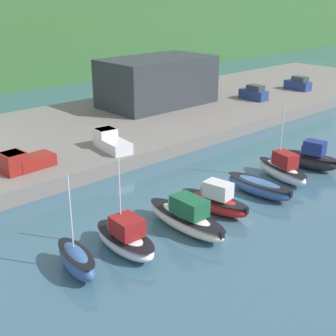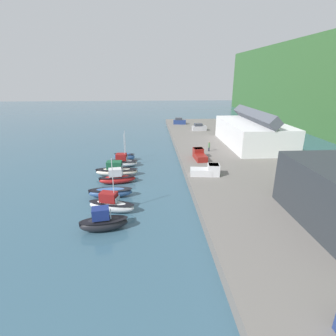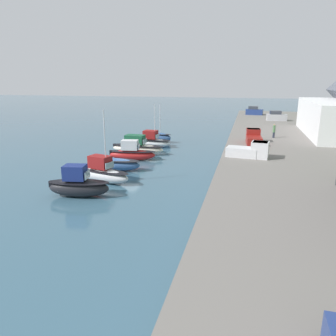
{
  "view_description": "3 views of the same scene",
  "coord_description": "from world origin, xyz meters",
  "px_view_note": "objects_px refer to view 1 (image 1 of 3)",
  "views": [
    {
      "loc": [
        -29.2,
        -22.81,
        16.43
      ],
      "look_at": [
        -3.01,
        5.51,
        1.75
      ],
      "focal_mm": 50.0,
      "sensor_mm": 36.0,
      "label": 1
    },
    {
      "loc": [
        37.08,
        4.91,
        16.93
      ],
      "look_at": [
        -4.14,
        7.68,
        2.41
      ],
      "focal_mm": 28.0,
      "sensor_mm": 36.0,
      "label": 2
    },
    {
      "loc": [
        35.29,
        13.64,
        10.15
      ],
      "look_at": [
        4.21,
        5.99,
        1.48
      ],
      "focal_mm": 35.0,
      "sensor_mm": 36.0,
      "label": 3
    }
  ],
  "objects_px": {
    "moored_boat_0": "(76,261)",
    "moored_boat_6": "(311,158)",
    "moored_boat_3": "(215,201)",
    "parked_car_2": "(298,84)",
    "moored_boat_2": "(186,218)",
    "moored_boat_1": "(125,238)",
    "moored_boat_4": "(259,187)",
    "pickup_truck_0": "(24,162)",
    "parked_car_3": "(254,93)",
    "moored_boat_5": "(282,169)",
    "pickup_truck_1": "(110,141)"
  },
  "relations": [
    {
      "from": "moored_boat_0",
      "to": "moored_boat_6",
      "type": "height_order",
      "value": "moored_boat_0"
    },
    {
      "from": "moored_boat_3",
      "to": "parked_car_2",
      "type": "distance_m",
      "value": 45.24
    },
    {
      "from": "moored_boat_2",
      "to": "moored_boat_6",
      "type": "distance_m",
      "value": 17.86
    },
    {
      "from": "moored_boat_1",
      "to": "moored_boat_4",
      "type": "relative_size",
      "value": 1.0
    },
    {
      "from": "moored_boat_0",
      "to": "moored_boat_6",
      "type": "relative_size",
      "value": 1.11
    },
    {
      "from": "parked_car_2",
      "to": "pickup_truck_0",
      "type": "bearing_deg",
      "value": -173.43
    },
    {
      "from": "moored_boat_4",
      "to": "parked_car_3",
      "type": "xyz_separation_m",
      "value": [
        24.72,
        19.66,
        1.57
      ]
    },
    {
      "from": "moored_boat_5",
      "to": "moored_boat_6",
      "type": "distance_m",
      "value": 4.5
    },
    {
      "from": "moored_boat_2",
      "to": "moored_boat_4",
      "type": "height_order",
      "value": "moored_boat_2"
    },
    {
      "from": "parked_car_3",
      "to": "pickup_truck_0",
      "type": "bearing_deg",
      "value": -173.03
    },
    {
      "from": "moored_boat_0",
      "to": "moored_boat_5",
      "type": "height_order",
      "value": "moored_boat_5"
    },
    {
      "from": "moored_boat_4",
      "to": "parked_car_2",
      "type": "distance_m",
      "value": 40.73
    },
    {
      "from": "moored_boat_6",
      "to": "parked_car_3",
      "type": "distance_m",
      "value": 24.91
    },
    {
      "from": "parked_car_3",
      "to": "pickup_truck_1",
      "type": "height_order",
      "value": "parked_car_3"
    },
    {
      "from": "moored_boat_3",
      "to": "parked_car_2",
      "type": "relative_size",
      "value": 1.48
    },
    {
      "from": "moored_boat_0",
      "to": "parked_car_2",
      "type": "distance_m",
      "value": 56.93
    },
    {
      "from": "moored_boat_4",
      "to": "moored_boat_6",
      "type": "xyz_separation_m",
      "value": [
        8.91,
        0.45,
        0.31
      ]
    },
    {
      "from": "parked_car_2",
      "to": "parked_car_3",
      "type": "bearing_deg",
      "value": -179.53
    },
    {
      "from": "moored_boat_1",
      "to": "moored_boat_3",
      "type": "bearing_deg",
      "value": 2.74
    },
    {
      "from": "moored_boat_2",
      "to": "pickup_truck_0",
      "type": "xyz_separation_m",
      "value": [
        -4.63,
        15.82,
        1.26
      ]
    },
    {
      "from": "moored_boat_6",
      "to": "pickup_truck_1",
      "type": "height_order",
      "value": "pickup_truck_1"
    },
    {
      "from": "pickup_truck_0",
      "to": "moored_boat_1",
      "type": "bearing_deg",
      "value": 174.39
    },
    {
      "from": "moored_boat_6",
      "to": "parked_car_3",
      "type": "xyz_separation_m",
      "value": [
        15.82,
        19.21,
        1.26
      ]
    },
    {
      "from": "parked_car_2",
      "to": "parked_car_3",
      "type": "height_order",
      "value": "same"
    },
    {
      "from": "moored_boat_5",
      "to": "parked_car_2",
      "type": "bearing_deg",
      "value": 46.41
    },
    {
      "from": "moored_boat_2",
      "to": "moored_boat_0",
      "type": "bearing_deg",
      "value": 177.88
    },
    {
      "from": "parked_car_2",
      "to": "moored_boat_0",
      "type": "bearing_deg",
      "value": -158.31
    },
    {
      "from": "moored_boat_0",
      "to": "parked_car_2",
      "type": "relative_size",
      "value": 1.5
    },
    {
      "from": "pickup_truck_0",
      "to": "moored_boat_4",
      "type": "bearing_deg",
      "value": -142.93
    },
    {
      "from": "moored_boat_2",
      "to": "pickup_truck_0",
      "type": "height_order",
      "value": "pickup_truck_0"
    },
    {
      "from": "moored_boat_2",
      "to": "moored_boat_4",
      "type": "xyz_separation_m",
      "value": [
        8.94,
        0.18,
        -0.22
      ]
    },
    {
      "from": "moored_boat_0",
      "to": "moored_boat_6",
      "type": "xyz_separation_m",
      "value": [
        26.77,
        0.02,
        0.18
      ]
    },
    {
      "from": "moored_boat_4",
      "to": "parked_car_3",
      "type": "distance_m",
      "value": 31.63
    },
    {
      "from": "moored_boat_0",
      "to": "pickup_truck_0",
      "type": "bearing_deg",
      "value": 83.75
    },
    {
      "from": "moored_boat_0",
      "to": "pickup_truck_0",
      "type": "relative_size",
      "value": 1.32
    },
    {
      "from": "moored_boat_1",
      "to": "moored_boat_0",
      "type": "bearing_deg",
      "value": -175.83
    },
    {
      "from": "moored_boat_0",
      "to": "moored_boat_2",
      "type": "height_order",
      "value": "moored_boat_0"
    },
    {
      "from": "moored_boat_0",
      "to": "pickup_truck_0",
      "type": "xyz_separation_m",
      "value": [
        4.29,
        15.21,
        1.34
      ]
    },
    {
      "from": "pickup_truck_1",
      "to": "moored_boat_4",
      "type": "bearing_deg",
      "value": -66.89
    },
    {
      "from": "moored_boat_1",
      "to": "moored_boat_2",
      "type": "relative_size",
      "value": 0.85
    },
    {
      "from": "parked_car_3",
      "to": "moored_boat_0",
      "type": "bearing_deg",
      "value": -154.73
    },
    {
      "from": "moored_boat_5",
      "to": "pickup_truck_1",
      "type": "distance_m",
      "value": 17.08
    },
    {
      "from": "moored_boat_3",
      "to": "pickup_truck_1",
      "type": "bearing_deg",
      "value": 77.87
    },
    {
      "from": "moored_boat_1",
      "to": "parked_car_2",
      "type": "xyz_separation_m",
      "value": [
        49.86,
        18.82,
        1.39
      ]
    },
    {
      "from": "pickup_truck_1",
      "to": "parked_car_2",
      "type": "bearing_deg",
      "value": 12.98
    },
    {
      "from": "pickup_truck_0",
      "to": "parked_car_3",
      "type": "bearing_deg",
      "value": -87.89
    },
    {
      "from": "moored_boat_1",
      "to": "parked_car_2",
      "type": "relative_size",
      "value": 1.53
    },
    {
      "from": "moored_boat_3",
      "to": "moored_boat_4",
      "type": "distance_m",
      "value": 5.25
    },
    {
      "from": "moored_boat_5",
      "to": "parked_car_2",
      "type": "xyz_separation_m",
      "value": [
        31.41,
        18.58,
        1.33
      ]
    },
    {
      "from": "moored_boat_1",
      "to": "parked_car_3",
      "type": "bearing_deg",
      "value": 29.85
    }
  ]
}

